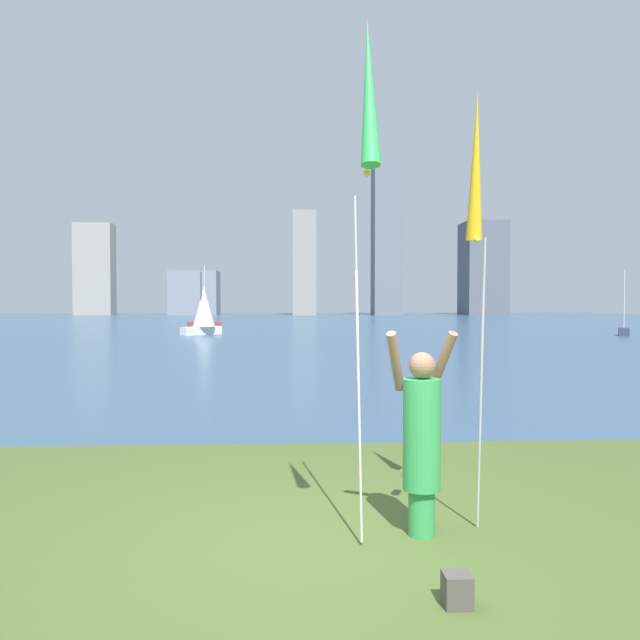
{
  "coord_description": "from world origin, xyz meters",
  "views": [
    {
      "loc": [
        -0.18,
        -5.73,
        2.2
      ],
      "look_at": [
        0.93,
        16.59,
        1.55
      ],
      "focal_mm": 36.07,
      "sensor_mm": 36.0,
      "label": 1
    }
  ],
  "objects": [
    {
      "name": "sailboat_7",
      "position": [
        -5.81,
        37.25,
        1.62
      ],
      "size": [
        2.57,
        2.56,
        4.15
      ],
      "color": "silver",
      "rests_on": "ground"
    },
    {
      "name": "sailboat_5",
      "position": [
        -7.14,
        48.04,
        0.34
      ],
      "size": [
        2.88,
        1.09,
        5.16
      ],
      "color": "maroon",
      "rests_on": "ground"
    },
    {
      "name": "kite_flag_left",
      "position": [
        0.47,
        -0.45,
        3.78
      ],
      "size": [
        0.16,
        1.31,
        4.52
      ],
      "color": "#B2B2B7",
      "rests_on": "ground"
    },
    {
      "name": "person",
      "position": [
        1.06,
        0.19,
        0.94
      ],
      "size": [
        0.7,
        0.52,
        1.92
      ],
      "rotation": [
        0.0,
        0.0,
        0.02
      ],
      "color": "green",
      "rests_on": "ground"
    },
    {
      "name": "ground",
      "position": [
        0.0,
        50.95,
        -0.06
      ],
      "size": [
        120.0,
        138.0,
        0.12
      ],
      "color": "#475B28"
    },
    {
      "name": "skyline_tower_0",
      "position": [
        -32.06,
        102.04,
        7.51
      ],
      "size": [
        6.1,
        3.74,
        15.02
      ],
      "color": "gray",
      "rests_on": "ground"
    },
    {
      "name": "skyline_tower_4",
      "position": [
        31.89,
        98.71,
        7.6
      ],
      "size": [
        6.56,
        7.34,
        15.21
      ],
      "color": "#565B66",
      "rests_on": "ground"
    },
    {
      "name": "skyline_tower_2",
      "position": [
        2.39,
        98.84,
        8.35
      ],
      "size": [
        3.77,
        5.7,
        16.71
      ],
      "color": "gray",
      "rests_on": "ground"
    },
    {
      "name": "kite_flag_right",
      "position": [
        1.65,
        0.5,
        3.43
      ],
      "size": [
        0.16,
        0.46,
        4.24
      ],
      "color": "#B2B2B7",
      "rests_on": "ground"
    },
    {
      "name": "sailboat_2",
      "position": [
        21.45,
        34.59,
        0.3
      ],
      "size": [
        1.38,
        1.91,
        4.23
      ],
      "color": "#333D51",
      "rests_on": "ground"
    },
    {
      "name": "bag",
      "position": [
        1.03,
        -1.21,
        0.12
      ],
      "size": [
        0.2,
        0.2,
        0.24
      ],
      "color": "#4C4742",
      "rests_on": "ground"
    },
    {
      "name": "skyline_tower_1",
      "position": [
        -15.51,
        100.5,
        3.59
      ],
      "size": [
        7.78,
        6.3,
        7.18
      ],
      "color": "gray",
      "rests_on": "ground"
    },
    {
      "name": "skyline_tower_3",
      "position": [
        15.7,
        98.2,
        12.03
      ],
      "size": [
        4.29,
        5.3,
        24.06
      ],
      "color": "slate",
      "rests_on": "ground"
    }
  ]
}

